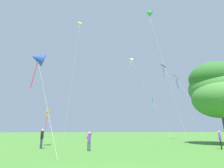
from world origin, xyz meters
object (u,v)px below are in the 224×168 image
object	(u,v)px
kite_teal_box	(153,101)
kite_orange_box	(47,114)
kite_green_small	(149,13)
person_child_small	(89,139)
kite_pink_low	(177,79)
person_foreground_watcher	(220,138)
kite_yellow_diamond	(79,32)
kite_blue_delta	(38,59)
person_near_tree	(42,137)
kite_black_large	(164,69)
tree_left_oak	(217,90)
kite_white_distant	(131,59)

from	to	relation	value
kite_teal_box	kite_orange_box	xyz separation A→B (m)	(-29.39, 3.48, -4.01)
kite_green_small	person_child_small	xyz separation A→B (m)	(-13.16, -13.99, -25.17)
kite_pink_low	person_foreground_watcher	distance (m)	19.04
kite_yellow_diamond	kite_pink_low	world-z (taller)	kite_yellow_diamond
kite_blue_delta	person_near_tree	xyz separation A→B (m)	(1.25, -0.33, -7.59)
kite_blue_delta	kite_orange_box	xyz separation A→B (m)	(-3.00, 31.05, -2.65)
kite_black_large	person_child_small	bearing A→B (deg)	-134.35
kite_black_large	kite_blue_delta	bearing A→B (deg)	-145.94
kite_black_large	person_foreground_watcher	size ratio (longest dim) A/B	11.31
kite_green_small	kite_yellow_diamond	bearing A→B (deg)	160.02
kite_yellow_diamond	kite_orange_box	xyz separation A→B (m)	(-6.89, 14.90, -16.72)
person_child_small	person_foreground_watcher	xyz separation A→B (m)	(11.06, -1.24, 0.05)
kite_blue_delta	person_child_small	xyz separation A→B (m)	(5.20, -3.11, -7.72)
tree_left_oak	person_foreground_watcher	bearing A→B (deg)	-139.70
kite_yellow_diamond	person_near_tree	xyz separation A→B (m)	(-2.63, -16.47, -21.65)
kite_orange_box	kite_black_large	bearing A→B (deg)	-28.17
kite_yellow_diamond	person_foreground_watcher	world-z (taller)	kite_yellow_diamond
kite_yellow_diamond	kite_teal_box	bearing A→B (deg)	26.92
kite_green_small	kite_orange_box	world-z (taller)	kite_green_small
kite_green_small	kite_white_distant	bearing A→B (deg)	86.14
kite_blue_delta	person_near_tree	size ratio (longest dim) A/B	5.64
kite_pink_low	person_child_small	distance (m)	24.49
kite_pink_low	person_child_small	xyz separation A→B (m)	(-17.79, -13.35, -10.24)
kite_black_large	person_near_tree	size ratio (longest dim) A/B	10.32
kite_teal_box	kite_pink_low	bearing A→B (deg)	-101.09
kite_blue_delta	person_foreground_watcher	size ratio (longest dim) A/B	6.18
kite_blue_delta	person_near_tree	distance (m)	7.70
kite_black_large	kite_blue_delta	size ratio (longest dim) A/B	1.83
kite_pink_low	kite_teal_box	bearing A→B (deg)	78.91
kite_pink_low	person_near_tree	xyz separation A→B (m)	(-21.74, -10.57, -10.11)
kite_white_distant	kite_green_small	bearing A→B (deg)	-93.86
kite_pink_low	kite_black_large	bearing A→B (deg)	78.05
kite_orange_box	person_foreground_watcher	distance (m)	40.62
kite_green_small	person_foreground_watcher	size ratio (longest dim) A/B	17.74
person_child_small	person_near_tree	xyz separation A→B (m)	(-3.94, 2.78, 0.14)
kite_black_large	kite_white_distant	world-z (taller)	kite_white_distant
kite_white_distant	tree_left_oak	bearing A→B (deg)	-86.92
tree_left_oak	kite_yellow_diamond	bearing A→B (deg)	135.57
kite_green_small	kite_blue_delta	world-z (taller)	kite_green_small
kite_orange_box	tree_left_oak	xyz separation A→B (m)	(23.84, -31.52, 0.42)
kite_blue_delta	person_near_tree	bearing A→B (deg)	-14.68
kite_yellow_diamond	kite_blue_delta	bearing A→B (deg)	-103.52
kite_blue_delta	tree_left_oak	distance (m)	20.96
kite_teal_box	kite_pink_low	world-z (taller)	kite_pink_low
kite_yellow_diamond	kite_blue_delta	world-z (taller)	kite_yellow_diamond
kite_teal_box	kite_white_distant	world-z (taller)	kite_white_distant
kite_yellow_diamond	kite_black_large	world-z (taller)	kite_yellow_diamond
kite_yellow_diamond	kite_green_small	bearing A→B (deg)	-19.98
kite_orange_box	kite_teal_box	bearing A→B (deg)	-6.74
kite_teal_box	kite_orange_box	world-z (taller)	kite_teal_box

